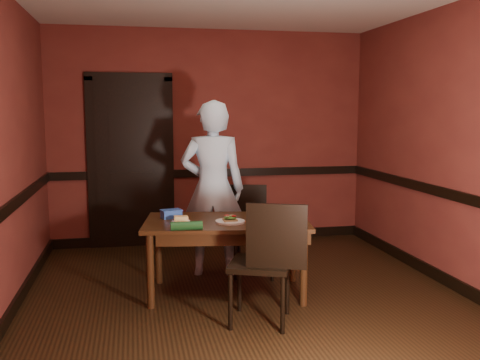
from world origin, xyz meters
name	(u,v)px	position (x,y,z in m)	size (l,w,h in m)	color
floor	(248,301)	(0.00, 0.00, 0.00)	(4.00, 4.50, 0.01)	black
wall_back	(210,138)	(0.00, 2.25, 1.35)	(4.00, 0.02, 2.70)	maroon
wall_front	(354,187)	(0.00, -2.25, 1.35)	(4.00, 0.02, 2.70)	maroon
wall_left	(1,155)	(-2.00, 0.00, 1.35)	(0.02, 4.50, 2.70)	maroon
wall_right	(456,148)	(2.00, 0.00, 1.35)	(0.02, 4.50, 2.70)	maroon
dado_back	(211,173)	(0.00, 2.23, 0.90)	(4.00, 0.03, 0.10)	black
dado_left	(6,210)	(-1.99, 0.00, 0.90)	(0.03, 4.50, 0.10)	black
dado_right	(452,195)	(1.99, 0.00, 0.90)	(0.03, 4.50, 0.10)	black
baseboard_back	(211,237)	(0.00, 2.23, 0.06)	(4.00, 0.03, 0.12)	black
baseboard_left	(12,311)	(-1.99, 0.00, 0.06)	(0.03, 4.50, 0.12)	black
baseboard_right	(448,281)	(1.99, 0.00, 0.06)	(0.03, 4.50, 0.12)	black
door	(131,160)	(-1.00, 2.22, 1.09)	(1.05, 0.07, 2.20)	black
dining_table	(227,257)	(-0.15, 0.23, 0.35)	(1.49, 0.84, 0.70)	black
chair_far	(255,231)	(0.24, 0.75, 0.46)	(0.43, 0.43, 0.92)	black
chair_near	(260,262)	(0.00, -0.48, 0.50)	(0.47, 0.47, 1.00)	black
person	(213,189)	(-0.18, 0.87, 0.90)	(0.66, 0.43, 1.80)	#B5D9F1
sandwich_plate	(230,221)	(-0.14, 0.13, 0.72)	(0.27, 0.27, 0.07)	white
sauce_jar	(262,216)	(0.16, 0.14, 0.74)	(0.07, 0.07, 0.08)	#59803A
cheese_saucer	(181,220)	(-0.56, 0.25, 0.72)	(0.17, 0.17, 0.05)	white
food_tub	(171,214)	(-0.64, 0.44, 0.74)	(0.21, 0.17, 0.08)	blue
wrapped_veg	(187,226)	(-0.55, -0.10, 0.73)	(0.08, 0.08, 0.27)	#123816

